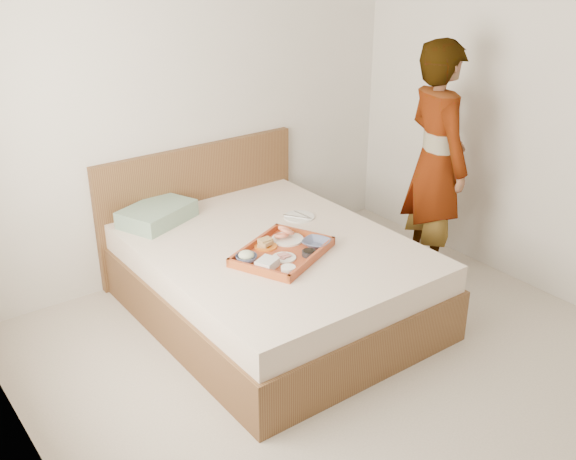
# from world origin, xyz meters

# --- Properties ---
(ground) EXTENTS (3.50, 4.00, 0.01)m
(ground) POSITION_xyz_m (0.00, 0.00, 0.00)
(ground) COLOR beige
(ground) RESTS_ON ground
(wall_back) EXTENTS (3.50, 0.01, 2.60)m
(wall_back) POSITION_xyz_m (0.00, 2.00, 1.30)
(wall_back) COLOR silver
(wall_back) RESTS_ON ground
(wall_left) EXTENTS (0.01, 4.00, 2.60)m
(wall_left) POSITION_xyz_m (-1.75, 0.00, 1.30)
(wall_left) COLOR silver
(wall_left) RESTS_ON ground
(bed) EXTENTS (1.65, 2.00, 0.53)m
(bed) POSITION_xyz_m (-0.01, 1.00, 0.27)
(bed) COLOR brown
(bed) RESTS_ON ground
(headboard) EXTENTS (1.65, 0.06, 0.95)m
(headboard) POSITION_xyz_m (-0.01, 1.97, 0.47)
(headboard) COLOR brown
(headboard) RESTS_ON ground
(pillow) EXTENTS (0.59, 0.50, 0.12)m
(pillow) POSITION_xyz_m (-0.46, 1.77, 0.59)
(pillow) COLOR gray
(pillow) RESTS_ON bed
(tray) EXTENTS (0.74, 0.66, 0.06)m
(tray) POSITION_xyz_m (-0.06, 0.82, 0.56)
(tray) COLOR #AD511E
(tray) RESTS_ON bed
(prawn_plate) EXTENTS (0.28, 0.28, 0.01)m
(prawn_plate) POSITION_xyz_m (0.08, 0.96, 0.55)
(prawn_plate) COLOR white
(prawn_plate) RESTS_ON tray
(navy_bowl_big) EXTENTS (0.23, 0.23, 0.04)m
(navy_bowl_big) POSITION_xyz_m (0.17, 0.77, 0.57)
(navy_bowl_big) COLOR #151940
(navy_bowl_big) RESTS_ON tray
(sauce_dish) EXTENTS (0.12, 0.12, 0.03)m
(sauce_dish) POSITION_xyz_m (0.05, 0.69, 0.56)
(sauce_dish) COLOR black
(sauce_dish) RESTS_ON tray
(meat_plate) EXTENTS (0.20, 0.20, 0.01)m
(meat_plate) POSITION_xyz_m (-0.10, 0.75, 0.55)
(meat_plate) COLOR white
(meat_plate) RESTS_ON tray
(bread_plate) EXTENTS (0.20, 0.20, 0.01)m
(bread_plate) POSITION_xyz_m (-0.10, 0.95, 0.55)
(bread_plate) COLOR orange
(bread_plate) RESTS_ON tray
(salad_bowl) EXTENTS (0.18, 0.18, 0.04)m
(salad_bowl) POSITION_xyz_m (-0.31, 0.86, 0.57)
(salad_bowl) COLOR #151940
(salad_bowl) RESTS_ON tray
(plastic_tub) EXTENTS (0.16, 0.15, 0.06)m
(plastic_tub) POSITION_xyz_m (-0.25, 0.71, 0.57)
(plastic_tub) COLOR silver
(plastic_tub) RESTS_ON tray
(cheese_round) EXTENTS (0.12, 0.12, 0.03)m
(cheese_round) POSITION_xyz_m (-0.18, 0.60, 0.56)
(cheese_round) COLOR white
(cheese_round) RESTS_ON tray
(dinner_plate) EXTENTS (0.27, 0.27, 0.01)m
(dinner_plate) POSITION_xyz_m (0.39, 1.24, 0.54)
(dinner_plate) COLOR white
(dinner_plate) RESTS_ON bed
(person) EXTENTS (0.59, 0.74, 1.75)m
(person) POSITION_xyz_m (1.30, 0.81, 0.88)
(person) COLOR silver
(person) RESTS_ON ground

